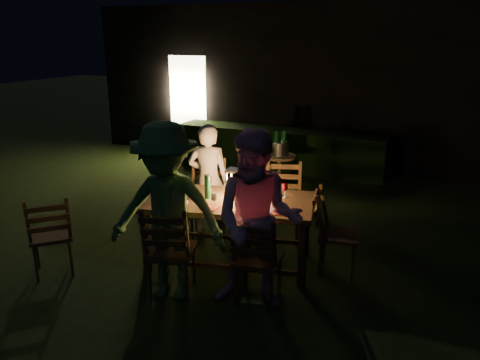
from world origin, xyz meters
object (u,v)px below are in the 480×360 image
at_px(chair_end, 336,247).
at_px(chair_spare, 53,249).
at_px(person_opp_left, 167,213).
at_px(chair_near_right, 257,274).
at_px(dining_table, 229,206).
at_px(chair_far_left, 208,212).
at_px(bottle_table, 207,187).
at_px(side_table, 279,160).
at_px(chair_far_right, 282,217).
at_px(person_opp_right, 257,221).
at_px(bottle_bucket_b, 283,145).
at_px(chair_near_left, 172,265).
at_px(bottle_bucket_a, 276,146).
at_px(lantern, 234,185).
at_px(ice_bucket, 280,149).
at_px(person_house_side, 208,180).

bearing_deg(chair_end, chair_spare, -74.88).
bearing_deg(person_opp_left, chair_near_right, 3.15).
xyz_separation_m(dining_table, chair_far_left, (-0.61, 0.65, -0.40)).
height_order(bottle_table, side_table, bottle_table).
distance_m(chair_far_left, chair_far_right, 1.00).
height_order(chair_near_right, bottle_table, bottle_table).
bearing_deg(dining_table, person_opp_right, -61.24).
distance_m(person_opp_left, bottle_bucket_b, 3.38).
bearing_deg(chair_near_left, bottle_bucket_a, 73.24).
bearing_deg(chair_near_right, lantern, 122.80).
xyz_separation_m(person_opp_left, ice_bucket, (0.03, 3.34, -0.08)).
relative_size(chair_spare, bottle_bucket_a, 3.10).
bearing_deg(chair_far_left, chair_far_right, 172.46).
bearing_deg(chair_near_right, chair_spare, -176.79).
xyz_separation_m(chair_near_right, bottle_bucket_a, (-0.89, 3.05, 0.58)).
xyz_separation_m(chair_end, lantern, (-1.16, -0.22, 0.65)).
distance_m(lantern, bottle_table, 0.30).
bearing_deg(chair_spare, bottle_bucket_a, 23.03).
relative_size(chair_near_right, person_house_side, 0.67).
bearing_deg(chair_near_left, chair_far_right, 53.12).
bearing_deg(chair_spare, side_table, 22.56).
distance_m(chair_end, bottle_bucket_a, 2.65).
relative_size(ice_bucket, bottle_bucket_b, 0.94).
bearing_deg(bottle_bucket_a, chair_near_left, -89.77).
xyz_separation_m(chair_spare, side_table, (1.48, 3.47, 0.34)).
bearing_deg(chair_near_left, chair_end, 20.72).
relative_size(chair_end, person_opp_left, 0.55).
bearing_deg(chair_far_left, chair_near_left, 82.60).
relative_size(dining_table, side_table, 2.87).
xyz_separation_m(person_opp_right, bottle_table, (-0.87, 0.64, 0.04)).
xyz_separation_m(dining_table, chair_end, (1.20, 0.28, -0.41)).
distance_m(bottle_table, bottle_bucket_a, 2.46).
relative_size(chair_near_left, bottle_table, 3.72).
distance_m(chair_near_right, bottle_bucket_a, 3.23).
relative_size(person_opp_left, lantern, 5.21).
bearing_deg(chair_far_right, chair_near_right, 81.82).
bearing_deg(chair_near_left, bottle_table, 71.56).
relative_size(chair_near_right, person_opp_right, 0.56).
height_order(chair_far_left, person_house_side, person_house_side).
xyz_separation_m(person_opp_right, side_table, (-0.85, 3.14, -0.26)).
relative_size(chair_far_left, side_table, 1.44).
distance_m(chair_end, bottle_bucket_b, 2.66).
distance_m(chair_far_right, person_opp_left, 1.97).
height_order(person_house_side, person_opp_left, person_opp_left).
height_order(dining_table, chair_far_right, chair_far_right).
bearing_deg(chair_far_right, side_table, -86.86).
bearing_deg(person_opp_right, chair_far_left, 119.57).
height_order(chair_spare, person_house_side, person_house_side).
height_order(chair_far_left, ice_bucket, chair_far_left).
bearing_deg(dining_table, ice_bucket, 82.33).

